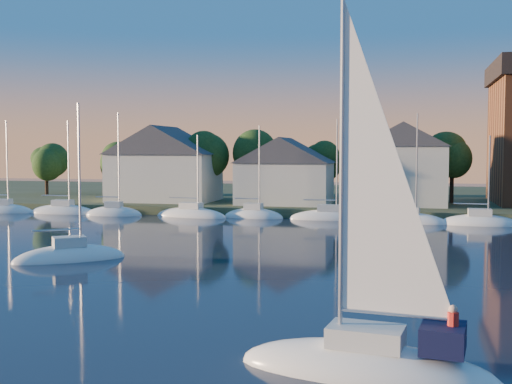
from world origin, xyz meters
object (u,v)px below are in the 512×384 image
(clubhouse_east, at_px, (403,163))
(clubhouse_centre, at_px, (285,170))
(clubhouse_west, at_px, (165,163))
(hero_sailboat, at_px, (370,357))
(drifting_sailboat_left, at_px, (70,259))

(clubhouse_east, bearing_deg, clubhouse_centre, -171.87)
(clubhouse_west, distance_m, clubhouse_east, 30.02)
(clubhouse_west, xyz_separation_m, clubhouse_east, (30.00, 1.00, 0.07))
(clubhouse_centre, height_order, clubhouse_east, clubhouse_east)
(clubhouse_centre, height_order, hero_sailboat, hero_sailboat)
(clubhouse_centre, bearing_deg, drifting_sailboat_left, -102.26)
(clubhouse_west, bearing_deg, clubhouse_centre, -3.58)
(clubhouse_west, xyz_separation_m, hero_sailboat, (29.50, -55.91, -5.34))
(drifting_sailboat_left, bearing_deg, clubhouse_east, 22.07)
(clubhouse_east, bearing_deg, drifting_sailboat_left, -119.48)
(clubhouse_centre, relative_size, hero_sailboat, 0.82)
(clubhouse_centre, xyz_separation_m, clubhouse_east, (14.00, 2.00, 0.87))
(clubhouse_west, relative_size, drifting_sailboat_left, 1.14)
(clubhouse_east, distance_m, hero_sailboat, 57.17)
(drifting_sailboat_left, bearing_deg, clubhouse_centre, 39.29)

